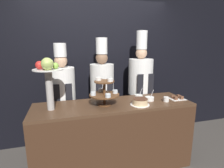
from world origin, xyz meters
TOP-DOWN VIEW (x-y plane):
  - wall_back at (0.00, 1.25)m, footprint 10.00×0.06m
  - buffet_counter at (0.00, 0.32)m, footprint 2.14×0.64m
  - tiered_stand at (-0.14, 0.30)m, footprint 0.39×0.39m
  - fruit_pedestal at (-0.81, 0.30)m, footprint 0.35×0.35m
  - cake_round at (0.31, 0.17)m, footprint 0.25×0.25m
  - cup_white at (0.73, 0.20)m, footprint 0.08×0.08m
  - cake_square_tray at (0.95, 0.26)m, footprint 0.22×0.18m
  - serving_bowl_near at (0.53, 0.31)m, footprint 0.13×0.13m
  - serving_bowl_far at (0.43, 0.46)m, footprint 0.12×0.12m
  - chef_left at (-0.66, 0.86)m, footprint 0.39×0.39m
  - chef_center_left at (-0.04, 0.86)m, footprint 0.38×0.38m
  - chef_center_right at (0.64, 0.86)m, footprint 0.41×0.41m

SIDE VIEW (x-z plane):
  - buffet_counter at x=0.00m, z-range 0.00..0.95m
  - chef_left at x=-0.66m, z-range 0.09..1.84m
  - cake_square_tray at x=0.95m, z-range 0.95..1.00m
  - serving_bowl_far at x=0.43m, z-range 0.90..1.06m
  - serving_bowl_near at x=0.53m, z-range 0.90..1.06m
  - cup_white at x=0.73m, z-range 0.95..1.02m
  - cake_round at x=0.31m, z-range 0.95..1.04m
  - chef_center_left at x=-0.04m, z-range 0.08..1.92m
  - chef_center_right at x=0.64m, z-range 0.06..2.02m
  - tiered_stand at x=-0.14m, z-range 0.95..1.32m
  - fruit_pedestal at x=-0.81m, z-range 1.07..1.71m
  - wall_back at x=0.00m, z-range 0.00..2.80m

